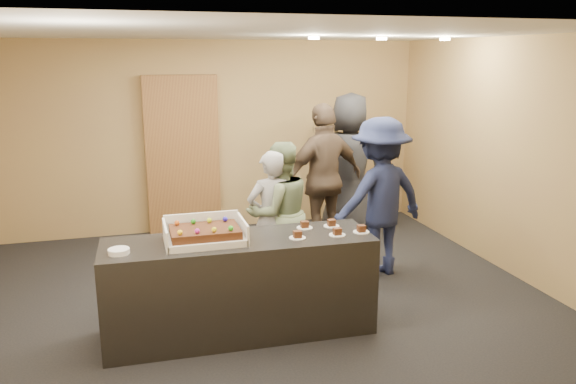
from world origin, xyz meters
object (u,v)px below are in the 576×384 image
object	(u,v)px
person_brown_extra	(324,179)
plate_stack	(119,251)
person_server_grey	(271,219)
sheet_cake	(205,231)
person_navy_man	(379,197)
cake_box	(205,236)
person_dark_suit	(349,167)
serving_counter	(240,286)
storage_cabinet	(183,156)
person_sage_man	(280,213)

from	to	relation	value
person_brown_extra	plate_stack	bearing A→B (deg)	22.99
plate_stack	person_server_grey	xyz separation A→B (m)	(1.57, 1.13, -0.17)
sheet_cake	person_navy_man	xyz separation A→B (m)	(2.12, 1.00, -0.08)
cake_box	person_dark_suit	size ratio (longest dim) A/B	0.34
sheet_cake	person_brown_extra	xyz separation A→B (m)	(1.77, 1.91, -0.04)
serving_counter	person_dark_suit	world-z (taller)	person_dark_suit
storage_cabinet	person_brown_extra	xyz separation A→B (m)	(1.65, -1.31, -0.16)
cake_box	person_sage_man	distance (m)	1.45
storage_cabinet	cake_box	world-z (taller)	storage_cabinet
serving_counter	person_brown_extra	xyz separation A→B (m)	(1.47, 1.91, 0.51)
person_brown_extra	person_dark_suit	world-z (taller)	person_dark_suit
plate_stack	person_brown_extra	size ratio (longest dim) A/B	0.09
person_server_grey	serving_counter	bearing A→B (deg)	50.84
sheet_cake	person_dark_suit	distance (m)	3.27
person_dark_suit	person_sage_man	bearing A→B (deg)	62.99
sheet_cake	person_server_grey	world-z (taller)	person_server_grey
cake_box	person_server_grey	xyz separation A→B (m)	(0.85, 1.00, -0.19)
person_server_grey	sheet_cake	bearing A→B (deg)	39.33
person_sage_man	person_navy_man	xyz separation A→B (m)	(1.15, -0.10, 0.12)
person_server_grey	person_navy_man	bearing A→B (deg)	167.99
storage_cabinet	person_brown_extra	world-z (taller)	storage_cabinet
serving_counter	person_brown_extra	size ratio (longest dim) A/B	1.25
cake_box	plate_stack	bearing A→B (deg)	-169.79
plate_stack	person_brown_extra	xyz separation A→B (m)	(2.49, 2.01, 0.04)
serving_counter	person_dark_suit	xyz separation A→B (m)	(1.99, 2.34, 0.56)
plate_stack	serving_counter	bearing A→B (deg)	5.84
cake_box	person_navy_man	size ratio (longest dim) A/B	0.38
person_dark_suit	cake_box	bearing A→B (deg)	65.02
cake_box	person_brown_extra	size ratio (longest dim) A/B	0.36
cake_box	person_sage_man	world-z (taller)	person_sage_man
plate_stack	person_dark_suit	xyz separation A→B (m)	(3.01, 2.45, 0.08)
sheet_cake	person_sage_man	xyz separation A→B (m)	(0.97, 1.09, -0.20)
person_server_grey	person_brown_extra	distance (m)	1.30
plate_stack	person_navy_man	xyz separation A→B (m)	(2.84, 1.10, -0.01)
serving_counter	person_dark_suit	size ratio (longest dim) A/B	1.19
cake_box	plate_stack	distance (m)	0.73
plate_stack	person_dark_suit	size ratio (longest dim) A/B	0.09
cake_box	person_server_grey	bearing A→B (deg)	49.62
plate_stack	person_sage_man	size ratio (longest dim) A/B	0.11
person_server_grey	person_dark_suit	distance (m)	1.97
cake_box	person_brown_extra	xyz separation A→B (m)	(1.77, 1.88, 0.01)
person_sage_man	person_brown_extra	size ratio (longest dim) A/B	0.83
person_brown_extra	serving_counter	bearing A→B (deg)	36.43
cake_box	person_navy_man	bearing A→B (deg)	24.67
plate_stack	person_sage_man	distance (m)	2.07
serving_counter	cake_box	size ratio (longest dim) A/B	3.47
person_server_grey	person_sage_man	size ratio (longest dim) A/B	0.95
storage_cabinet	person_dark_suit	distance (m)	2.34
person_brown_extra	person_navy_man	bearing A→B (deg)	94.84
person_navy_man	plate_stack	bearing A→B (deg)	10.07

